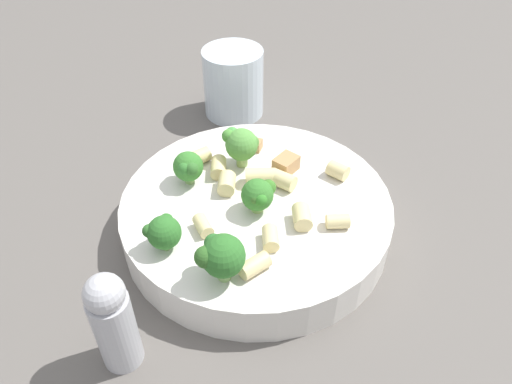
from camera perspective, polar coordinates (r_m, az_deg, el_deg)
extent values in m
plane|color=#5B5651|center=(0.52, 0.00, -4.22)|extent=(2.00, 2.00, 0.00)
cylinder|color=silver|center=(0.50, 0.00, -2.60)|extent=(0.27, 0.27, 0.04)
cylinder|color=white|center=(0.49, 0.00, -1.14)|extent=(0.24, 0.24, 0.01)
torus|color=silver|center=(0.49, 0.00, -1.06)|extent=(0.26, 0.26, 0.00)
cylinder|color=#93B766|center=(0.53, -1.62, 3.79)|extent=(0.01, 0.01, 0.02)
sphere|color=#569942|center=(0.51, -1.66, 5.44)|extent=(0.03, 0.03, 0.03)
sphere|color=#4F893B|center=(0.52, -0.57, 5.68)|extent=(0.02, 0.02, 0.02)
sphere|color=#4C9139|center=(0.51, -3.13, 6.40)|extent=(0.01, 0.01, 0.01)
sphere|color=#4A9745|center=(0.52, -2.75, 6.68)|extent=(0.01, 0.01, 0.01)
cylinder|color=#84AD60|center=(0.45, -10.23, -5.85)|extent=(0.01, 0.01, 0.01)
sphere|color=#2D6B28|center=(0.44, -10.45, -4.58)|extent=(0.03, 0.03, 0.03)
sphere|color=#2A6C25|center=(0.44, -10.21, -3.21)|extent=(0.01, 0.01, 0.01)
sphere|color=#2D6127|center=(0.44, -12.13, -4.37)|extent=(0.01, 0.01, 0.01)
cylinder|color=#93B766|center=(0.47, 0.14, -1.65)|extent=(0.01, 0.01, 0.01)
sphere|color=#387A2D|center=(0.46, 0.14, -0.32)|extent=(0.03, 0.03, 0.03)
sphere|color=#3A6C28|center=(0.45, -0.09, -0.78)|extent=(0.01, 0.01, 0.01)
sphere|color=#337D28|center=(0.45, 0.57, -0.90)|extent=(0.01, 0.01, 0.01)
sphere|color=#3A7627|center=(0.47, 1.35, 0.46)|extent=(0.02, 0.02, 0.02)
cylinder|color=#84AD60|center=(0.51, -7.61, 1.61)|extent=(0.01, 0.01, 0.01)
sphere|color=#387A2D|center=(0.50, -7.76, 2.92)|extent=(0.03, 0.03, 0.03)
sphere|color=#35772F|center=(0.49, -8.15, 2.69)|extent=(0.01, 0.01, 0.01)
sphere|color=#336A2B|center=(0.49, -7.36, 2.64)|extent=(0.01, 0.01, 0.01)
sphere|color=#357E29|center=(0.50, -8.39, 3.69)|extent=(0.01, 0.01, 0.01)
cylinder|color=#84AD60|center=(0.42, -3.64, -9.07)|extent=(0.01, 0.01, 0.02)
sphere|color=#2D6B28|center=(0.40, -3.76, -7.30)|extent=(0.04, 0.04, 0.04)
sphere|color=#2A682A|center=(0.41, -4.86, -5.86)|extent=(0.02, 0.02, 0.02)
sphere|color=#2F5E23|center=(0.40, -5.79, -7.40)|extent=(0.02, 0.02, 0.02)
cylinder|color=beige|center=(0.50, 0.51, 1.77)|extent=(0.03, 0.03, 0.02)
cylinder|color=beige|center=(0.47, 9.49, -3.02)|extent=(0.02, 0.02, 0.01)
cylinder|color=beige|center=(0.50, 3.10, 1.36)|extent=(0.02, 0.03, 0.02)
cylinder|color=beige|center=(0.46, 5.28, -2.84)|extent=(0.03, 0.03, 0.02)
cylinder|color=beige|center=(0.44, 1.67, -5.29)|extent=(0.03, 0.02, 0.01)
cylinder|color=beige|center=(0.42, -0.16, -8.39)|extent=(0.03, 0.02, 0.01)
cylinder|color=beige|center=(0.52, -4.30, 2.81)|extent=(0.03, 0.03, 0.02)
cylinder|color=beige|center=(0.53, -6.77, 3.91)|extent=(0.03, 0.03, 0.02)
cylinder|color=beige|center=(0.52, 9.33, 2.44)|extent=(0.02, 0.02, 0.02)
cylinder|color=beige|center=(0.46, -6.06, -3.85)|extent=(0.02, 0.03, 0.01)
cylinder|color=beige|center=(0.50, -3.16, 1.22)|extent=(0.03, 0.02, 0.02)
cube|color=tan|center=(0.55, -0.25, 5.42)|extent=(0.02, 0.02, 0.01)
cube|color=tan|center=(0.52, 3.45, 3.18)|extent=(0.03, 0.02, 0.02)
cylinder|color=silver|center=(0.67, -2.60, 12.39)|extent=(0.08, 0.08, 0.09)
cylinder|color=silver|center=(0.68, -2.54, 10.68)|extent=(0.07, 0.07, 0.04)
cylinder|color=#B2B2B7|center=(0.41, -15.69, -14.99)|extent=(0.03, 0.03, 0.07)
sphere|color=#B7B7BC|center=(0.37, -16.97, -11.05)|extent=(0.03, 0.03, 0.03)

